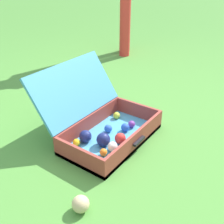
% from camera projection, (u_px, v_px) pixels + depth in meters
% --- Properties ---
extents(ground_plane, '(16.00, 16.00, 0.00)m').
position_uv_depth(ground_plane, '(123.00, 134.00, 1.78)').
color(ground_plane, '#4C8C38').
extents(open_suitcase, '(0.64, 0.61, 0.44)m').
position_uv_depth(open_suitcase, '(101.00, 123.00, 1.71)').
color(open_suitcase, '#4799C6').
rests_on(open_suitcase, ground).
extents(stray_ball_on_grass, '(0.08, 0.08, 0.08)m').
position_uv_depth(stray_ball_on_grass, '(81.00, 204.00, 1.22)').
color(stray_ball_on_grass, '#D1B784').
rests_on(stray_ball_on_grass, ground).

